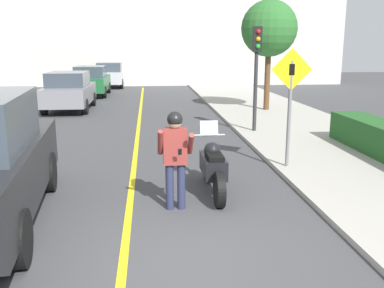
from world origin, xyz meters
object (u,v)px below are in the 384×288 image
parked_car_silver (110,75)px  street_tree (269,29)px  motorcycle (213,167)px  crossing_sign (290,97)px  traffic_light (257,59)px  parked_car_green (91,81)px  person_biker (175,150)px  parked_car_grey (69,91)px

parked_car_silver → street_tree: bearing=-58.3°
motorcycle → crossing_sign: size_ratio=0.82×
traffic_light → parked_car_green: traffic_light is taller
crossing_sign → street_tree: size_ratio=0.58×
person_biker → crossing_sign: bearing=38.3°
motorcycle → street_tree: size_ratio=0.47×
person_biker → traffic_light: size_ratio=0.53×
street_tree → crossing_sign: bearing=-102.4°
person_biker → traffic_light: (2.94, 6.29, 1.34)m
traffic_light → parked_car_silver: 18.04m
motorcycle → parked_car_grey: size_ratio=0.51×
crossing_sign → street_tree: 9.16m
motorcycle → parked_car_silver: (-3.81, 22.46, 0.35)m
motorcycle → traffic_light: traffic_light is taller
parked_car_green → parked_car_silver: (0.61, 5.33, 0.00)m
parked_car_grey → crossing_sign: bearing=-57.0°
parked_car_grey → parked_car_silver: same height
person_biker → parked_car_silver: bearing=97.5°
crossing_sign → parked_car_grey: size_ratio=0.62×
motorcycle → person_biker: (-0.77, -0.78, 0.54)m
person_biker → parked_car_green: person_biker is taller
motorcycle → crossing_sign: bearing=35.0°
crossing_sign → traffic_light: bearing=86.2°
parked_car_grey → parked_car_silver: 11.07m
street_tree → parked_car_silver: size_ratio=1.08×
motorcycle → person_biker: 1.22m
parked_car_grey → parked_car_green: 5.71m
motorcycle → parked_car_green: 17.69m
motorcycle → parked_car_green: bearing=104.5°
crossing_sign → person_biker: bearing=-141.7°
crossing_sign → motorcycle: bearing=-145.0°
motorcycle → parked_car_green: (-4.42, 17.12, 0.35)m
motorcycle → parked_car_silver: size_ratio=0.51×
person_biker → crossing_sign: crossing_sign is taller
parked_car_grey → parked_car_green: bearing=87.7°
crossing_sign → traffic_light: traffic_light is taller
traffic_light → parked_car_grey: 9.16m
traffic_light → street_tree: 5.00m
traffic_light → crossing_sign: bearing=-93.8°
parked_car_grey → parked_car_silver: bearing=85.6°
parked_car_green → parked_car_silver: same height
traffic_light → parked_car_green: size_ratio=0.77×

